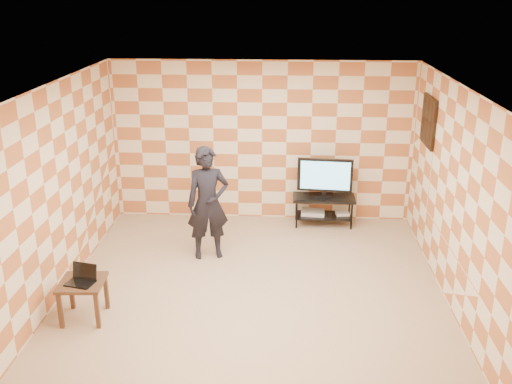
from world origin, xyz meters
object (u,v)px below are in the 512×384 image
(tv, at_px, (325,176))
(side_table, at_px, (82,288))
(tv_stand, at_px, (324,204))
(person, at_px, (208,203))

(tv, height_order, side_table, tv)
(tv, distance_m, side_table, 4.33)
(tv, xyz_separation_m, side_table, (-3.06, -3.04, -0.45))
(tv_stand, bearing_deg, tv, -85.08)
(tv, relative_size, side_table, 1.66)
(tv_stand, distance_m, side_table, 4.31)
(side_table, xyz_separation_m, person, (1.29, 1.76, 0.43))
(tv_stand, bearing_deg, person, -144.15)
(side_table, bearing_deg, tv, 44.79)
(tv, distance_m, person, 2.18)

